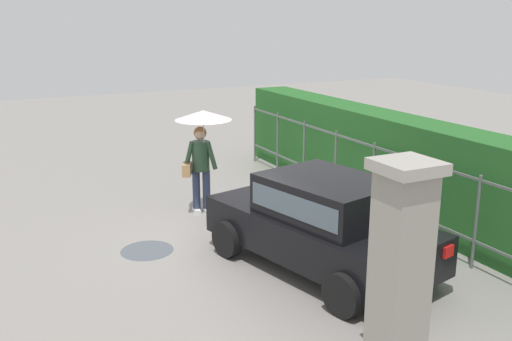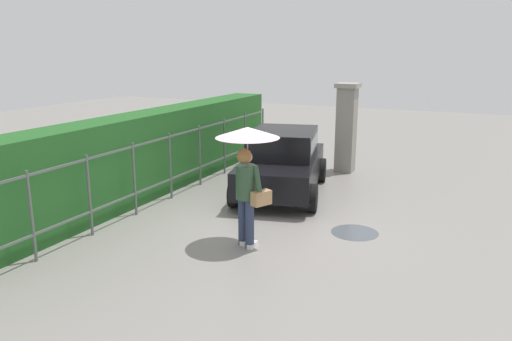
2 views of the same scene
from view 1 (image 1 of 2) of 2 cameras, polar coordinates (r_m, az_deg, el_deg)
ground_plane at (r=10.59m, az=-1.68°, el=-5.91°), size 40.00×40.00×0.00m
car at (r=8.80m, az=6.62°, el=-4.87°), size 3.98×2.52×1.48m
pedestrian at (r=11.12m, az=-5.41°, el=3.39°), size 1.08×1.08×2.06m
gate_pillar at (r=6.22m, az=14.08°, el=-9.62°), size 0.60×0.60×2.42m
fence_section at (r=11.14m, az=11.51°, el=-0.66°), size 10.19×0.05×1.50m
hedge_row at (r=11.55m, az=14.37°, el=0.36°), size 11.14×0.90×1.90m
puddle_near at (r=9.87m, az=-10.74°, el=-7.78°), size 0.88×0.88×0.00m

